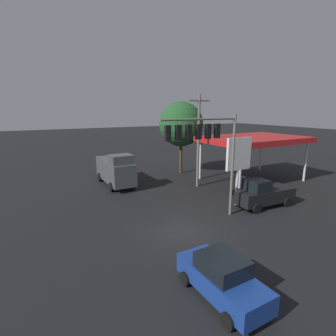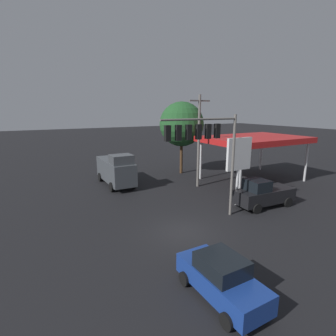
# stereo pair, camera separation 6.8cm
# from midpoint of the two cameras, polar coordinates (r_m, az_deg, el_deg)

# --- Properties ---
(ground_plane) EXTENTS (200.00, 200.00, 0.00)m
(ground_plane) POSITION_cam_midpoint_polar(r_m,az_deg,el_deg) (17.99, 3.03, -13.67)
(ground_plane) COLOR black
(traffic_signal_assembly) EXTENTS (6.10, 0.43, 7.63)m
(traffic_signal_assembly) POSITION_cam_midpoint_polar(r_m,az_deg,el_deg) (18.08, 7.89, 6.01)
(traffic_signal_assembly) COLOR slate
(traffic_signal_assembly) RESTS_ON ground
(utility_pole) EXTENTS (2.40, 0.26, 9.37)m
(utility_pole) POSITION_cam_midpoint_polar(r_m,az_deg,el_deg) (26.92, 6.56, 6.22)
(utility_pole) COLOR slate
(utility_pole) RESTS_ON ground
(gas_station_canopy) EXTENTS (10.98, 7.68, 4.99)m
(gas_station_canopy) POSITION_cam_midpoint_polar(r_m,az_deg,el_deg) (30.85, 18.06, 5.88)
(gas_station_canopy) COLOR red
(gas_station_canopy) RESTS_ON ground
(price_sign) EXTENTS (2.46, 0.27, 5.72)m
(price_sign) POSITION_cam_midpoint_polar(r_m,az_deg,el_deg) (22.32, 15.03, 2.33)
(price_sign) COLOR silver
(price_sign) RESTS_ON ground
(sedan_waiting) EXTENTS (2.13, 4.44, 1.93)m
(sedan_waiting) POSITION_cam_midpoint_polar(r_m,az_deg,el_deg) (12.35, 11.44, -22.33)
(sedan_waiting) COLOR navy
(sedan_waiting) RESTS_ON ground
(delivery_truck) EXTENTS (2.59, 6.81, 3.58)m
(delivery_truck) POSITION_cam_midpoint_polar(r_m,az_deg,el_deg) (28.29, -11.40, -0.37)
(delivery_truck) COLOR #474C51
(delivery_truck) RESTS_ON ground
(pickup_parked) EXTENTS (5.30, 2.48, 2.40)m
(pickup_parked) POSITION_cam_midpoint_polar(r_m,az_deg,el_deg) (23.25, 19.82, -5.26)
(pickup_parked) COLOR black
(pickup_parked) RESTS_ON ground
(street_tree) EXTENTS (5.43, 5.43, 8.88)m
(street_tree) POSITION_cam_midpoint_polar(r_m,az_deg,el_deg) (32.53, 2.82, 9.49)
(street_tree) COLOR #4C331E
(street_tree) RESTS_ON ground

